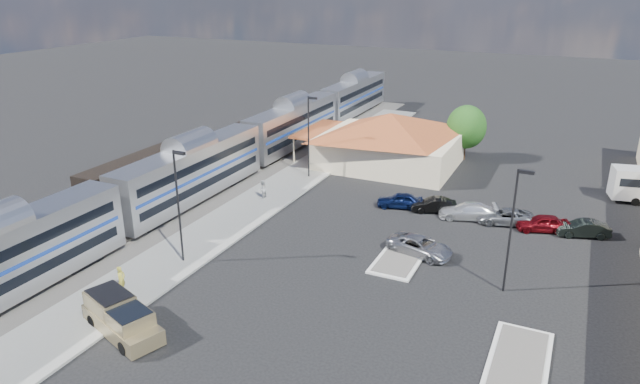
% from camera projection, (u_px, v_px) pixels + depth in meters
% --- Properties ---
extents(ground, '(280.00, 280.00, 0.00)m').
position_uv_depth(ground, '(345.00, 258.00, 44.69)').
color(ground, black).
rests_on(ground, ground).
extents(railbed, '(16.00, 100.00, 0.12)m').
position_uv_depth(railbed, '(190.00, 187.00, 59.78)').
color(railbed, '#4C4944').
rests_on(railbed, ground).
extents(platform, '(5.50, 92.00, 0.18)m').
position_uv_depth(platform, '(254.00, 206.00, 54.50)').
color(platform, gray).
rests_on(platform, ground).
extents(passenger_train, '(3.00, 104.00, 5.55)m').
position_uv_depth(passenger_train, '(193.00, 174.00, 54.90)').
color(passenger_train, silver).
rests_on(passenger_train, ground).
extents(freight_cars, '(2.80, 46.00, 4.00)m').
position_uv_depth(freight_cars, '(139.00, 177.00, 56.87)').
color(freight_cars, black).
rests_on(freight_cars, ground).
extents(station_depot, '(18.35, 12.24, 6.20)m').
position_uv_depth(station_depot, '(389.00, 139.00, 65.76)').
color(station_depot, beige).
rests_on(station_depot, ground).
extents(traffic_island_south, '(3.30, 7.50, 0.21)m').
position_uv_depth(traffic_island_south, '(402.00, 256.00, 44.77)').
color(traffic_island_south, silver).
rests_on(traffic_island_south, ground).
extents(traffic_island_north, '(3.30, 7.50, 0.21)m').
position_uv_depth(traffic_island_north, '(518.00, 362.00, 32.32)').
color(traffic_island_north, silver).
rests_on(traffic_island_north, ground).
extents(lamp_plat_s, '(1.08, 0.25, 9.00)m').
position_uv_depth(lamp_plat_s, '(179.00, 198.00, 42.05)').
color(lamp_plat_s, black).
rests_on(lamp_plat_s, ground).
extents(lamp_plat_n, '(1.08, 0.25, 9.00)m').
position_uv_depth(lamp_plat_n, '(309.00, 131.00, 60.71)').
color(lamp_plat_n, black).
rests_on(lamp_plat_n, ground).
extents(lamp_lot, '(1.08, 0.25, 9.00)m').
position_uv_depth(lamp_lot, '(513.00, 221.00, 38.03)').
color(lamp_lot, black).
rests_on(lamp_lot, ground).
extents(tree_depot, '(4.71, 4.71, 6.63)m').
position_uv_depth(tree_depot, '(466.00, 127.00, 67.54)').
color(tree_depot, '#382314').
rests_on(tree_depot, ground).
extents(pickup_truck, '(6.62, 4.20, 2.15)m').
position_uv_depth(pickup_truck, '(122.00, 318.00, 34.86)').
color(pickup_truck, tan).
rests_on(pickup_truck, ground).
extents(suv, '(5.69, 3.54, 1.47)m').
position_uv_depth(suv, '(420.00, 246.00, 44.95)').
color(suv, '#A2A4AA').
rests_on(suv, ground).
extents(person_a, '(0.55, 0.76, 1.93)m').
position_uv_depth(person_a, '(121.00, 279.00, 39.14)').
color(person_a, gold).
rests_on(person_a, platform).
extents(person_b, '(0.80, 0.97, 1.84)m').
position_uv_depth(person_b, '(262.00, 189.00, 56.05)').
color(person_b, beige).
rests_on(person_b, platform).
extents(parked_car_a, '(4.64, 2.83, 1.48)m').
position_uv_depth(parked_car_a, '(400.00, 200.00, 54.22)').
color(parked_car_a, '#0D1A45').
rests_on(parked_car_a, ground).
extents(parked_car_b, '(4.45, 2.80, 1.38)m').
position_uv_depth(parked_car_b, '(434.00, 205.00, 53.22)').
color(parked_car_b, black).
rests_on(parked_car_b, ground).
extents(parked_car_c, '(5.51, 3.47, 1.49)m').
position_uv_depth(parked_car_c, '(468.00, 211.00, 51.68)').
color(parked_car_c, white).
rests_on(parked_car_c, ground).
extents(parked_car_d, '(5.40, 3.52, 1.38)m').
position_uv_depth(parked_car_d, '(504.00, 216.00, 50.69)').
color(parked_car_d, gray).
rests_on(parked_car_d, ground).
extents(parked_car_e, '(4.70, 3.03, 1.49)m').
position_uv_depth(parked_car_e, '(542.00, 223.00, 49.15)').
color(parked_car_e, maroon).
rests_on(parked_car_e, ground).
extents(parked_car_f, '(4.59, 2.75, 1.43)m').
position_uv_depth(parked_car_f, '(583.00, 229.00, 48.15)').
color(parked_car_f, black).
rests_on(parked_car_f, ground).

